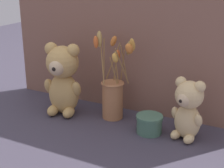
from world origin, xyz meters
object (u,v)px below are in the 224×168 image
Objects in this scene: flower_vase at (113,91)px; teddy_bear_large at (63,78)px; teddy_bear_medium at (188,108)px; decorative_tin_tall at (149,124)px.

teddy_bear_large is at bearing -164.71° from flower_vase.
decorative_tin_tall is (-0.13, -0.02, -0.08)m from teddy_bear_medium.
flower_vase is (-0.31, 0.04, -0.00)m from teddy_bear_medium.
teddy_bear_medium is 0.31m from flower_vase.
decorative_tin_tall is at bearing -171.71° from teddy_bear_medium.
flower_vase is 3.61× the size of decorative_tin_tall.
teddy_bear_large is 0.40m from decorative_tin_tall.
flower_vase is at bearing 15.29° from teddy_bear_large.
decorative_tin_tall is (0.38, -0.00, -0.12)m from teddy_bear_large.
teddy_bear_medium is at bearing 1.92° from teddy_bear_large.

